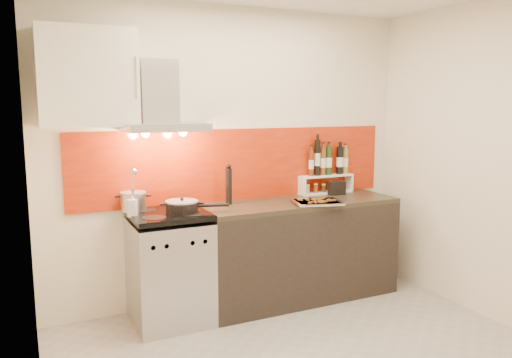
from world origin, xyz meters
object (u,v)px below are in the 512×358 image
counter (299,249)px  stock_pot (133,201)px  range_stove (170,269)px  baking_tray (317,202)px  pepper_mill (229,185)px  saute_pan (183,206)px

counter → stock_pot: 1.54m
range_stove → counter: range_stove is taller
stock_pot → baking_tray: bearing=-13.2°
range_stove → pepper_mill: 0.86m
range_stove → counter: 1.20m
counter → saute_pan: bearing=-177.3°
range_stove → saute_pan: (0.11, -0.05, 0.52)m
saute_pan → baking_tray: saute_pan is taller
range_stove → pepper_mill: bearing=13.3°
counter → saute_pan: size_ratio=3.68×
stock_pot → baking_tray: (1.51, -0.35, -0.07)m
range_stove → baking_tray: 1.37m
baking_tray → saute_pan: bearing=173.8°
stock_pot → pepper_mill: (0.81, -0.04, 0.08)m
stock_pot → pepper_mill: size_ratio=0.58×
pepper_mill → stock_pot: bearing=176.9°
stock_pot → baking_tray: 1.55m
counter → baking_tray: size_ratio=3.72×
stock_pot → saute_pan: size_ratio=0.42×
saute_pan → stock_pot: bearing=146.4°
range_stove → baking_tray: bearing=-7.8°
pepper_mill → saute_pan: bearing=-158.6°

